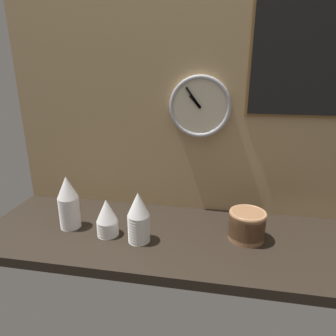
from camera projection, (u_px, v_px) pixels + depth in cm
name	position (u px, v px, depth cm)	size (l,w,h in cm)	color
ground_plane	(172.00, 237.00, 125.64)	(160.00, 56.00, 4.00)	black
wall_tiled_back	(182.00, 99.00, 133.00)	(160.00, 3.00, 105.00)	tan
cup_stack_center	(138.00, 217.00, 116.38)	(8.80, 8.80, 20.66)	white
cup_stack_center_left	(107.00, 217.00, 121.40)	(8.80, 8.80, 15.74)	white
cup_stack_left	(68.00, 202.00, 126.52)	(8.80, 8.80, 23.12)	white
bowl_stack_right	(247.00, 225.00, 118.97)	(14.68, 14.68, 11.98)	#996B47
wall_clock	(200.00, 107.00, 129.75)	(27.00, 2.70, 27.00)	beige
menu_board	(314.00, 60.00, 117.06)	(50.19, 1.32, 45.44)	olive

